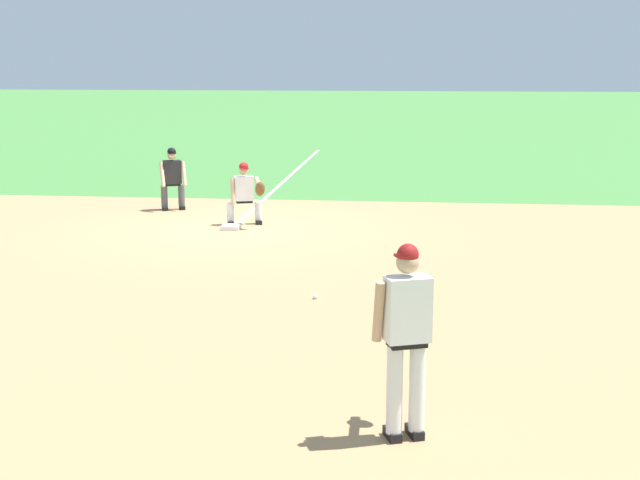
% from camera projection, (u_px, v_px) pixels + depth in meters
% --- Properties ---
extents(ground_plane, '(160.00, 160.00, 0.00)m').
position_uv_depth(ground_plane, '(231.00, 229.00, 18.46)').
color(ground_plane, '#47843D').
extents(infield_dirt_patch, '(18.00, 18.00, 0.01)m').
position_uv_depth(infield_dirt_patch, '(285.00, 294.00, 13.37)').
color(infield_dirt_patch, tan).
rests_on(infield_dirt_patch, ground).
extents(foul_line_stripe, '(16.26, 0.10, 0.00)m').
position_uv_depth(foul_line_stripe, '(288.00, 178.00, 26.37)').
color(foul_line_stripe, white).
rests_on(foul_line_stripe, ground).
extents(first_base_bag, '(0.38, 0.38, 0.09)m').
position_uv_depth(first_base_bag, '(231.00, 227.00, 18.45)').
color(first_base_bag, white).
rests_on(first_base_bag, ground).
extents(baseball, '(0.07, 0.07, 0.07)m').
position_uv_depth(baseball, '(315.00, 297.00, 13.11)').
color(baseball, white).
rests_on(baseball, ground).
extents(pitcher, '(0.81, 0.60, 1.86)m').
position_uv_depth(pitcher, '(407.00, 329.00, 8.12)').
color(pitcher, black).
rests_on(pitcher, ground).
extents(first_baseman, '(0.85, 0.93, 1.34)m').
position_uv_depth(first_baseman, '(245.00, 191.00, 18.80)').
color(first_baseman, black).
rests_on(first_baseman, ground).
extents(umpire, '(0.60, 0.67, 1.46)m').
position_uv_depth(umpire, '(172.00, 176.00, 20.68)').
color(umpire, black).
rests_on(umpire, ground).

